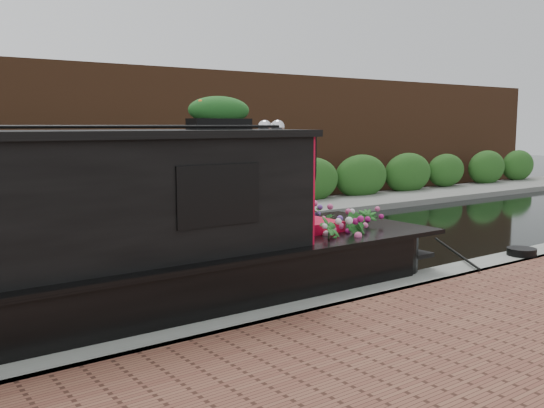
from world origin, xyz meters
TOP-DOWN VIEW (x-y plane):
  - ground at (0.00, 0.00)m, footprint 80.00×80.00m
  - near_bank_coping at (0.00, -3.30)m, footprint 40.00×0.60m
  - far_bank_path at (0.00, 4.20)m, footprint 40.00×2.40m
  - far_hedge at (0.00, 5.10)m, footprint 40.00×1.10m
  - far_brick_wall at (0.00, 7.20)m, footprint 40.00×1.00m
  - rope_fender at (2.52, -2.02)m, footprint 0.39×0.44m
  - coiled_mooring_rope at (4.14, -3.33)m, footprint 0.47×0.47m

SIDE VIEW (x-z plane):
  - ground at x=0.00m, z-range 0.00..0.00m
  - near_bank_coping at x=0.00m, z-range -0.25..0.25m
  - far_bank_path at x=0.00m, z-range -0.17..0.17m
  - far_hedge at x=0.00m, z-range -1.40..1.40m
  - far_brick_wall at x=0.00m, z-range -4.00..4.00m
  - rope_fender at x=2.52m, z-range 0.00..0.39m
  - coiled_mooring_rope at x=4.14m, z-range 0.25..0.37m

